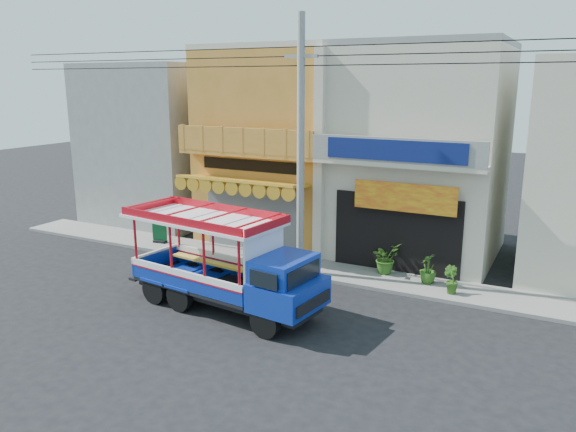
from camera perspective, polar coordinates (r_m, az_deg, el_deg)
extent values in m
plane|color=black|center=(17.19, -0.66, -9.76)|extent=(90.00, 90.00, 0.00)
cube|color=slate|center=(20.55, 4.61, -5.66)|extent=(30.00, 2.00, 0.12)
cube|color=#B37B27|center=(24.89, -0.16, 7.08)|extent=(6.00, 6.00, 8.00)
cube|color=#595B5E|center=(22.75, -3.68, -0.22)|extent=(4.20, 0.10, 2.60)
cube|color=orange|center=(21.80, -4.73, 3.59)|extent=(5.20, 1.50, 0.31)
cube|color=#B37B27|center=(21.99, -4.22, 6.32)|extent=(6.00, 0.70, 0.18)
cube|color=#B37B27|center=(21.67, -4.67, 7.67)|extent=(6.00, 0.12, 0.95)
cube|color=black|center=(22.33, -3.77, 5.14)|extent=(4.50, 0.04, 0.45)
cube|color=beige|center=(24.77, -0.17, 16.59)|extent=(6.00, 6.00, 0.24)
cube|color=beige|center=(22.77, 13.43, 6.10)|extent=(6.00, 6.00, 8.00)
cube|color=black|center=(20.38, 10.96, -1.79)|extent=(4.60, 0.12, 2.80)
cube|color=yellow|center=(19.71, 11.74, 1.84)|extent=(3.60, 0.05, 1.00)
cube|color=beige|center=(19.55, 11.01, 5.21)|extent=(6.00, 0.70, 0.18)
cube|color=gray|center=(19.20, 10.82, 6.57)|extent=(6.00, 0.12, 0.85)
cube|color=navy|center=(19.14, 10.76, 6.55)|extent=(4.80, 0.06, 0.70)
cube|color=gray|center=(22.63, 14.02, 16.50)|extent=(6.00, 6.00, 0.24)
cube|color=beige|center=(20.78, 3.18, 5.77)|extent=(0.35, 0.30, 8.00)
cube|color=gray|center=(28.80, -12.71, 7.23)|extent=(6.00, 6.00, 7.60)
cylinder|color=gray|center=(19.32, 1.30, 6.70)|extent=(0.26, 0.26, 9.00)
cube|color=gray|center=(19.20, 1.35, 15.92)|extent=(1.20, 0.12, 0.12)
cylinder|color=black|center=(18.77, 4.18, 15.03)|extent=(28.00, 0.04, 0.04)
cylinder|color=black|center=(18.78, 4.20, 15.95)|extent=(28.00, 0.04, 0.04)
cylinder|color=black|center=(18.80, 4.21, 16.86)|extent=(28.00, 0.04, 0.04)
cylinder|color=black|center=(15.46, -2.33, -10.72)|extent=(0.92, 0.36, 0.90)
cylinder|color=black|center=(16.74, 1.19, -8.76)|extent=(0.92, 0.36, 0.90)
cylinder|color=black|center=(17.44, -10.95, -8.08)|extent=(0.92, 0.36, 0.90)
cylinder|color=black|center=(18.58, -7.21, -6.56)|extent=(0.92, 0.36, 0.90)
cylinder|color=black|center=(18.18, -13.36, -7.30)|extent=(0.92, 0.36, 0.90)
cylinder|color=black|center=(19.28, -9.62, -5.90)|extent=(0.92, 0.36, 0.90)
cube|color=black|center=(17.29, -6.40, -7.79)|extent=(6.16, 2.20, 0.25)
cube|color=#1031AE|center=(15.78, 0.04, -7.91)|extent=(1.84, 2.15, 0.81)
cube|color=#1031AE|center=(15.60, -0.37, -5.36)|extent=(1.47, 1.95, 0.67)
cube|color=black|center=(15.29, 1.57, -5.94)|extent=(0.25, 1.57, 0.49)
cube|color=black|center=(17.69, -8.25, -6.72)|extent=(4.64, 2.50, 0.11)
cube|color=#1031AE|center=(16.94, -10.46, -6.60)|extent=(4.41, 0.61, 0.54)
cube|color=white|center=(16.86, -10.50, -5.83)|extent=(4.41, 0.62, 0.20)
cube|color=#1031AE|center=(18.25, -6.26, -4.97)|extent=(4.41, 0.61, 0.54)
cube|color=white|center=(18.18, -6.28, -4.25)|extent=(4.41, 0.62, 0.20)
cylinder|color=#B80E1A|center=(18.13, -15.25, -2.25)|extent=(0.09, 0.09, 1.43)
cylinder|color=#B80E1A|center=(19.34, -11.07, -1.04)|extent=(0.09, 0.09, 1.43)
cube|color=white|center=(16.00, -2.43, -4.97)|extent=(0.29, 1.81, 2.02)
cube|color=white|center=(17.16, -8.69, -0.33)|extent=(5.20, 2.79, 0.09)
cube|color=#B80E1A|center=(17.12, -8.71, 0.19)|extent=(5.01, 2.68, 0.23)
cube|color=black|center=(24.49, -12.86, -2.52)|extent=(0.59, 0.38, 0.10)
cube|color=#0B3F1D|center=(24.36, -12.92, -1.40)|extent=(0.65, 0.18, 0.89)
imported|color=#2C5919|center=(20.32, 9.89, -4.22)|extent=(1.23, 1.28, 1.11)
imported|color=#2C5919|center=(18.93, 16.22, -6.24)|extent=(0.62, 0.59, 0.90)
imported|color=#2C5919|center=(19.63, 14.04, -5.21)|extent=(0.61, 0.61, 1.02)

